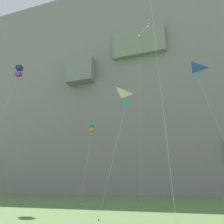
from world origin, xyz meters
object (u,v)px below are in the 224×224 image
(kite_delta_low_center, at_px, (194,80))
(kite_delta_mid_center, at_px, (133,102))
(kite_box_near_cliff, at_px, (19,71))
(kite_box_high_center, at_px, (92,128))
(kite_banner_mid_right, at_px, (143,43))

(kite_delta_low_center, bearing_deg, kite_delta_mid_center, -131.58)
(kite_delta_mid_center, bearing_deg, kite_box_near_cliff, 157.90)
(kite_delta_low_center, bearing_deg, kite_box_high_center, 150.41)
(kite_delta_low_center, xyz_separation_m, kite_banner_mid_right, (-6.38, 7.64, 10.78))
(kite_delta_low_center, bearing_deg, kite_box_near_cliff, 174.68)
(kite_delta_low_center, relative_size, kite_box_near_cliff, 0.65)
(kite_delta_low_center, distance_m, kite_banner_mid_right, 14.67)
(kite_box_near_cliff, bearing_deg, kite_box_high_center, 33.14)
(kite_banner_mid_right, relative_size, kite_delta_mid_center, 2.91)
(kite_delta_mid_center, bearing_deg, kite_banner_mid_right, 95.43)
(kite_banner_mid_right, relative_size, kite_box_high_center, 2.28)
(kite_box_high_center, xyz_separation_m, kite_delta_mid_center, (10.18, -14.44, -2.06))
(kite_box_high_center, relative_size, kite_delta_mid_center, 1.27)
(kite_banner_mid_right, distance_m, kite_box_high_center, 15.47)
(kite_box_near_cliff, height_order, kite_box_high_center, kite_box_near_cliff)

